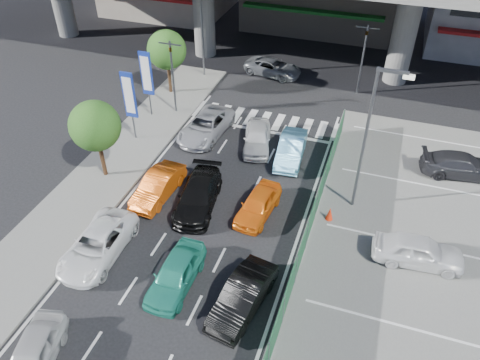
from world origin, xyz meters
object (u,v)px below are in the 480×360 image
(taxi_orange_left, at_px, (158,186))
(traffic_light_left, at_px, (171,60))
(van_white_back_left, at_px, (32,356))
(wagon_silver_front_left, at_px, (206,126))
(sedan_white_front_mid, at_px, (257,137))
(parked_sedan_white, at_px, (419,251))
(taxi_teal_mid, at_px, (176,274))
(street_lamp_right, at_px, (370,131))
(hatch_black_mid_right, at_px, (243,296))
(sedan_black_mid, at_px, (198,196))
(signboard_near, at_px, (129,97))
(kei_truck_front_right, at_px, (291,149))
(traffic_cone, at_px, (330,214))
(street_lamp_left, at_px, (204,17))
(sedan_white_mid_left, at_px, (98,245))
(tree_far, at_px, (167,50))
(signboard_far, at_px, (147,75))
(taxi_orange_right, at_px, (258,204))
(traffic_light_right, at_px, (365,43))
(parked_sedan_dgrey, at_px, (462,165))
(tree_near, at_px, (95,126))
(crossing_wagon_silver, at_px, (273,67))

(taxi_orange_left, bearing_deg, traffic_light_left, 112.34)
(van_white_back_left, height_order, wagon_silver_front_left, wagon_silver_front_left)
(sedan_white_front_mid, bearing_deg, parked_sedan_white, -48.20)
(taxi_teal_mid, relative_size, wagon_silver_front_left, 0.81)
(taxi_teal_mid, bearing_deg, street_lamp_right, 49.26)
(hatch_black_mid_right, height_order, sedan_black_mid, same)
(signboard_near, relative_size, wagon_silver_front_left, 0.95)
(kei_truck_front_right, xyz_separation_m, traffic_cone, (3.22, -4.70, -0.26))
(wagon_silver_front_left, xyz_separation_m, kei_truck_front_right, (5.86, -0.78, 0.00))
(street_lamp_left, height_order, hatch_black_mid_right, street_lamp_left)
(traffic_light_left, distance_m, traffic_cone, 14.79)
(sedan_white_mid_left, bearing_deg, van_white_back_left, -83.26)
(sedan_white_front_mid, bearing_deg, street_lamp_right, -42.61)
(taxi_orange_left, distance_m, sedan_black_mid, 2.38)
(street_lamp_left, bearing_deg, wagon_silver_front_left, -68.02)
(tree_far, relative_size, wagon_silver_front_left, 0.97)
(tree_far, bearing_deg, signboard_far, -86.74)
(street_lamp_right, height_order, wagon_silver_front_left, street_lamp_right)
(taxi_orange_right, bearing_deg, traffic_cone, 17.73)
(traffic_light_right, relative_size, sedan_white_mid_left, 1.08)
(sedan_white_front_mid, relative_size, parked_sedan_dgrey, 0.89)
(parked_sedan_white, bearing_deg, taxi_orange_left, 83.45)
(tree_far, height_order, traffic_cone, tree_far)
(van_white_back_left, height_order, taxi_teal_mid, taxi_teal_mid)
(sedan_white_mid_left, height_order, parked_sedan_white, parked_sedan_white)
(traffic_light_left, distance_m, traffic_light_right, 13.63)
(hatch_black_mid_right, relative_size, taxi_orange_right, 1.11)
(traffic_cone, bearing_deg, tree_far, 143.97)
(traffic_light_right, height_order, sedan_black_mid, traffic_light_right)
(street_lamp_left, distance_m, traffic_cone, 18.84)
(parked_sedan_dgrey, bearing_deg, traffic_light_right, 31.45)
(tree_far, xyz_separation_m, taxi_teal_mid, (8.09, -16.45, -2.70))
(parked_sedan_white, bearing_deg, hatch_black_mid_right, 121.52)
(tree_near, height_order, parked_sedan_dgrey, tree_near)
(traffic_light_right, relative_size, street_lamp_right, 0.65)
(hatch_black_mid_right, xyz_separation_m, kei_truck_front_right, (-0.69, 11.31, 0.00))
(tree_far, bearing_deg, sedan_white_front_mid, -30.10)
(parked_sedan_dgrey, distance_m, traffic_cone, 9.01)
(sedan_white_mid_left, height_order, crossing_wagon_silver, sedan_white_mid_left)
(street_lamp_right, xyz_separation_m, tree_near, (-14.17, -2.00, -1.38))
(tree_far, distance_m, kei_truck_front_right, 12.17)
(tree_far, height_order, taxi_orange_left, tree_far)
(signboard_far, relative_size, van_white_back_left, 1.21)
(sedan_black_mid, distance_m, taxi_orange_right, 3.24)
(taxi_teal_mid, distance_m, taxi_orange_left, 6.37)
(tree_far, bearing_deg, taxi_orange_right, -46.69)
(traffic_light_left, height_order, signboard_far, traffic_light_left)
(signboard_near, bearing_deg, tree_far, 95.27)
(street_lamp_left, xyz_separation_m, sedan_black_mid, (5.48, -14.69, -4.08))
(traffic_light_left, xyz_separation_m, kei_truck_front_right, (9.00, -2.85, -3.25))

